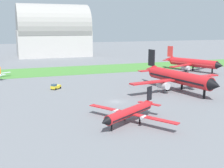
% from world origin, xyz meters
% --- Properties ---
extents(ground_plane, '(600.00, 600.00, 0.00)m').
position_xyz_m(ground_plane, '(0.00, 0.00, 0.00)').
color(ground_plane, slate).
extents(grass_taxiway_strip, '(360.00, 28.00, 0.08)m').
position_xyz_m(grass_taxiway_strip, '(0.00, 63.31, 0.04)').
color(grass_taxiway_strip, '#478438').
rests_on(grass_taxiway_strip, ground_plane).
extents(airplane_midfield_jet, '(35.53, 35.00, 12.60)m').
position_xyz_m(airplane_midfield_jet, '(23.69, 6.53, 4.54)').
color(airplane_midfield_jet, red).
rests_on(airplane_midfield_jet, ground_plane).
extents(airplane_foreground_turboprop, '(17.66, 20.22, 6.87)m').
position_xyz_m(airplane_foreground_turboprop, '(-3.60, -17.99, 2.51)').
color(airplane_foreground_turboprop, red).
rests_on(airplane_foreground_turboprop, ground_plane).
extents(airplane_parked_jet_far, '(30.07, 29.89, 11.21)m').
position_xyz_m(airplane_parked_jet_far, '(53.47, 41.14, 4.04)').
color(airplane_parked_jet_far, red).
rests_on(airplane_parked_jet_far, ground_plane).
extents(pushback_tug_near_gate, '(3.85, 3.78, 1.95)m').
position_xyz_m(pushback_tug_near_gate, '(-13.26, 22.77, 0.91)').
color(pushback_tug_near_gate, yellow).
rests_on(pushback_tug_near_gate, ground_plane).
extents(hangar_distant, '(49.26, 30.35, 35.88)m').
position_xyz_m(hangar_distant, '(4.23, 135.46, 16.55)').
color(hangar_distant, '#BCB7B2').
rests_on(hangar_distant, ground_plane).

